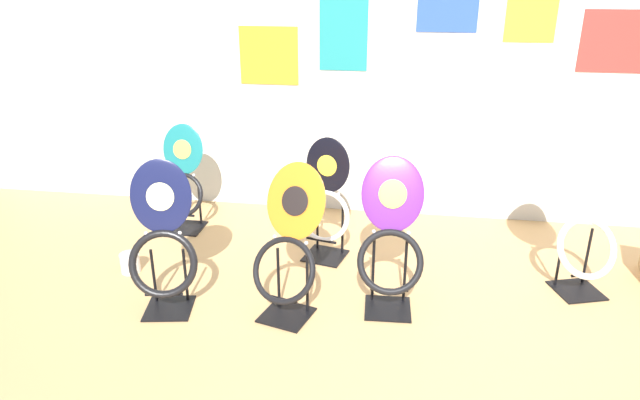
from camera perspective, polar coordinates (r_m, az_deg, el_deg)
The scene contains 9 objects.
ground_plane at distance 3.08m, azimuth 9.75°, elevation -17.49°, with size 14.00×14.00×0.00m, color tan.
wall_back at distance 4.63m, azimuth 10.75°, elevation 13.74°, with size 8.00×0.07×2.60m.
toilet_seat_display_navy_moon at distance 3.50m, azimuth -15.44°, elevation -4.37°, with size 0.44×0.34×0.93m.
toilet_seat_display_teal_sax at distance 4.61m, azimuth -13.57°, elevation 1.94°, with size 0.35×0.28×0.84m.
toilet_seat_display_white_plain at distance 3.95m, azimuth 24.88°, elevation -2.51°, with size 0.49×0.49×0.91m.
toilet_seat_display_jazz_black at distance 4.00m, azimuth 0.58°, elevation -0.11°, with size 0.39×0.34×0.88m.
toilet_seat_display_orange_sun at distance 3.34m, azimuth -3.21°, elevation -5.12°, with size 0.47×0.46×0.91m.
toilet_seat_display_purple_note at distance 3.42m, azimuth 7.11°, elevation -3.96°, with size 0.41×0.41×0.92m.
paint_can at distance 4.15m, azimuth -18.47°, elevation -5.89°, with size 0.14×0.14×0.14m.
Camera 1 is at (-0.13, -2.38, 1.94)m, focal length 32.00 mm.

